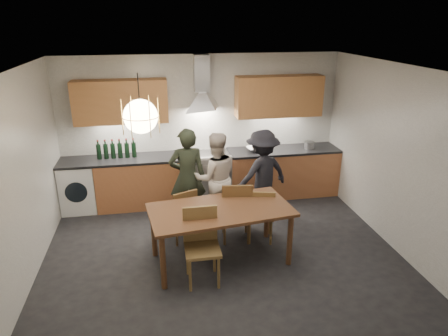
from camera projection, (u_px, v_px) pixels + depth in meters
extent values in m
plane|color=black|center=(224.00, 257.00, 5.64)|extent=(5.00, 5.00, 0.00)
cube|color=white|center=(202.00, 128.00, 7.25)|extent=(5.00, 0.02, 2.60)
cube|color=white|center=(275.00, 275.00, 3.11)|extent=(5.00, 0.02, 2.60)
cube|color=white|center=(18.00, 185.00, 4.76)|extent=(0.02, 4.50, 2.60)
cube|color=white|center=(399.00, 160.00, 5.59)|extent=(0.02, 4.50, 2.60)
cube|color=white|center=(224.00, 70.00, 4.72)|extent=(5.00, 4.50, 0.02)
cube|color=#C47A4B|center=(139.00, 183.00, 7.09)|extent=(1.45, 0.60, 0.86)
cube|color=#C47A4B|center=(282.00, 173.00, 7.53)|extent=(2.05, 0.60, 0.86)
cube|color=white|center=(79.00, 187.00, 6.92)|extent=(0.58, 0.58, 0.85)
cube|color=black|center=(120.00, 160.00, 6.88)|extent=(2.05, 0.62, 0.04)
cube|color=black|center=(283.00, 150.00, 7.37)|extent=(2.05, 0.62, 0.04)
cube|color=silver|center=(205.00, 180.00, 7.29)|extent=(0.90, 0.60, 0.80)
cube|color=black|center=(207.00, 187.00, 7.04)|extent=(0.78, 0.02, 0.42)
cube|color=slate|center=(204.00, 157.00, 7.14)|extent=(0.90, 0.60, 0.08)
cube|color=silver|center=(206.00, 158.00, 6.87)|extent=(0.90, 0.08, 0.04)
cube|color=tan|center=(121.00, 102.00, 6.66)|extent=(1.55, 0.35, 0.72)
cube|color=tan|center=(279.00, 96.00, 7.12)|extent=(1.55, 0.35, 0.72)
cube|color=silver|center=(202.00, 73.00, 6.78)|extent=(0.26, 0.22, 0.62)
cylinder|color=black|center=(139.00, 95.00, 4.55)|extent=(0.01, 0.01, 0.50)
sphere|color=#FFE0A5|center=(141.00, 117.00, 4.64)|extent=(0.40, 0.40, 0.40)
torus|color=gold|center=(141.00, 117.00, 4.64)|extent=(0.43, 0.43, 0.01)
cube|color=brown|center=(220.00, 210.00, 5.32)|extent=(1.99, 1.18, 0.04)
cylinder|color=brown|center=(163.00, 262.00, 4.87)|extent=(0.07, 0.07, 0.75)
cylinder|color=brown|center=(154.00, 232.00, 5.56)|extent=(0.07, 0.07, 0.75)
cylinder|color=brown|center=(290.00, 240.00, 5.36)|extent=(0.07, 0.07, 0.75)
cylinder|color=brown|center=(267.00, 215.00, 6.05)|extent=(0.07, 0.07, 0.75)
cube|color=brown|center=(181.00, 215.00, 5.98)|extent=(0.50, 0.50, 0.04)
cube|color=brown|center=(186.00, 205.00, 5.77)|extent=(0.36, 0.18, 0.42)
cylinder|color=brown|center=(185.00, 220.00, 6.26)|extent=(0.03, 0.03, 0.39)
cylinder|color=brown|center=(195.00, 229.00, 6.02)|extent=(0.03, 0.03, 0.39)
cylinder|color=brown|center=(168.00, 226.00, 6.10)|extent=(0.03, 0.03, 0.39)
cylinder|color=brown|center=(177.00, 234.00, 5.86)|extent=(0.03, 0.03, 0.39)
cube|color=brown|center=(236.00, 211.00, 5.97)|extent=(0.49, 0.49, 0.04)
cube|color=brown|center=(237.00, 201.00, 5.69)|extent=(0.44, 0.10, 0.48)
cylinder|color=brown|center=(246.00, 220.00, 6.23)|extent=(0.04, 0.04, 0.45)
cylinder|color=brown|center=(248.00, 231.00, 5.90)|extent=(0.04, 0.04, 0.45)
cylinder|color=brown|center=(224.00, 220.00, 6.21)|extent=(0.04, 0.04, 0.45)
cylinder|color=brown|center=(225.00, 231.00, 5.88)|extent=(0.04, 0.04, 0.45)
cube|color=brown|center=(260.00, 214.00, 5.97)|extent=(0.47, 0.47, 0.04)
cube|color=brown|center=(261.00, 206.00, 5.73)|extent=(0.39, 0.13, 0.43)
cylinder|color=brown|center=(270.00, 222.00, 6.19)|extent=(0.03, 0.03, 0.40)
cylinder|color=brown|center=(271.00, 233.00, 5.89)|extent=(0.03, 0.03, 0.40)
cylinder|color=brown|center=(250.00, 222.00, 6.20)|extent=(0.03, 0.03, 0.40)
cylinder|color=brown|center=(250.00, 232.00, 5.91)|extent=(0.03, 0.03, 0.40)
cube|color=brown|center=(202.00, 249.00, 4.98)|extent=(0.44, 0.44, 0.04)
cube|color=brown|center=(200.00, 223.00, 5.07)|extent=(0.44, 0.04, 0.48)
cylinder|color=brown|center=(190.00, 276.00, 4.87)|extent=(0.04, 0.04, 0.45)
cylinder|color=brown|center=(188.00, 260.00, 5.20)|extent=(0.04, 0.04, 0.45)
cylinder|color=brown|center=(219.00, 273.00, 4.93)|extent=(0.04, 0.04, 0.45)
cylinder|color=brown|center=(214.00, 257.00, 5.25)|extent=(0.04, 0.04, 0.45)
imported|color=black|center=(187.00, 177.00, 6.35)|extent=(0.59, 0.39, 1.60)
imported|color=beige|center=(216.00, 178.00, 6.42)|extent=(0.76, 0.61, 1.51)
imported|color=black|center=(262.00, 174.00, 6.62)|extent=(1.10, 0.85, 1.50)
imported|color=#B8B8BC|center=(255.00, 149.00, 7.25)|extent=(0.36, 0.36, 0.07)
cylinder|color=#AFAFB2|center=(309.00, 145.00, 7.38)|extent=(0.21, 0.21, 0.13)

